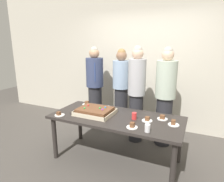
{
  "coord_description": "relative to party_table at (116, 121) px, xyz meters",
  "views": [
    {
      "loc": [
        1.1,
        -2.53,
        1.82
      ],
      "look_at": [
        -0.14,
        0.15,
        1.08
      ],
      "focal_mm": 31.2,
      "sensor_mm": 36.0,
      "label": 1
    }
  ],
  "objects": [
    {
      "name": "drink_cup_middle",
      "position": [
        0.28,
        0.01,
        0.13
      ],
      "size": [
        0.07,
        0.07,
        0.1
      ],
      "primitive_type": "cylinder",
      "color": "red",
      "rests_on": "party_table"
    },
    {
      "name": "ground_plane",
      "position": [
        0.0,
        0.0,
        -0.65
      ],
      "size": [
        12.0,
        12.0,
        0.0
      ],
      "primitive_type": "plane",
      "color": "#4C4742"
    },
    {
      "name": "person_striped_tie_right",
      "position": [
        0.07,
        0.75,
        0.28
      ],
      "size": [
        0.31,
        0.31,
        1.77
      ],
      "rotation": [
        0.0,
        0.0,
        -2.06
      ],
      "color": "#28282D",
      "rests_on": "ground_plane"
    },
    {
      "name": "cake_server_utensil",
      "position": [
        -0.32,
        0.31,
        0.08
      ],
      "size": [
        0.03,
        0.2,
        0.01
      ],
      "primitive_type": "cube",
      "color": "silver",
      "rests_on": "party_table"
    },
    {
      "name": "plated_slice_center_front",
      "position": [
        0.66,
        0.18,
        0.1
      ],
      "size": [
        0.15,
        0.15,
        0.06
      ],
      "color": "white",
      "rests_on": "party_table"
    },
    {
      "name": "person_serving_front",
      "position": [
        0.57,
        0.83,
        0.26
      ],
      "size": [
        0.35,
        0.35,
        1.76
      ],
      "rotation": [
        0.0,
        0.0,
        -2.39
      ],
      "color": "#28282D",
      "rests_on": "ground_plane"
    },
    {
      "name": "plated_slice_near_left",
      "position": [
        0.83,
        0.04,
        0.1
      ],
      "size": [
        0.15,
        0.15,
        0.07
      ],
      "color": "white",
      "rests_on": "party_table"
    },
    {
      "name": "person_far_right_suit",
      "position": [
        -0.95,
        1.03,
        0.25
      ],
      "size": [
        0.37,
        0.37,
        1.75
      ],
      "rotation": [
        0.0,
        0.0,
        -1.06
      ],
      "color": "#28282D",
      "rests_on": "ground_plane"
    },
    {
      "name": "party_table",
      "position": [
        0.0,
        0.0,
        0.0
      ],
      "size": [
        1.98,
        0.87,
        0.73
      ],
      "color": "#2D2826",
      "rests_on": "ground_plane"
    },
    {
      "name": "interior_back_panel",
      "position": [
        0.0,
        1.6,
        0.85
      ],
      "size": [
        8.0,
        0.12,
        3.0
      ],
      "primitive_type": "cube",
      "color": "beige",
      "rests_on": "ground_plane"
    },
    {
      "name": "drink_cup_nearest",
      "position": [
        0.56,
        -0.31,
        0.13
      ],
      "size": [
        0.07,
        0.07,
        0.1
      ],
      "primitive_type": "cylinder",
      "color": "white",
      "rests_on": "party_table"
    },
    {
      "name": "plated_slice_far_right",
      "position": [
        0.35,
        -0.28,
        0.1
      ],
      "size": [
        0.15,
        0.15,
        0.07
      ],
      "color": "white",
      "rests_on": "party_table"
    },
    {
      "name": "plated_slice_center_back",
      "position": [
        -0.81,
        -0.33,
        0.1
      ],
      "size": [
        0.15,
        0.15,
        0.06
      ],
      "color": "white",
      "rests_on": "party_table"
    },
    {
      "name": "sheet_cake",
      "position": [
        -0.35,
        -0.04,
        0.13
      ],
      "size": [
        0.58,
        0.46,
        0.12
      ],
      "color": "beige",
      "rests_on": "party_table"
    },
    {
      "name": "plated_slice_far_left",
      "position": [
        -0.72,
        0.31,
        0.1
      ],
      "size": [
        0.15,
        0.15,
        0.06
      ],
      "color": "white",
      "rests_on": "party_table"
    },
    {
      "name": "plated_slice_near_right",
      "position": [
        0.47,
        0.03,
        0.1
      ],
      "size": [
        0.15,
        0.15,
        0.06
      ],
      "color": "white",
      "rests_on": "party_table"
    },
    {
      "name": "person_green_shirt_behind",
      "position": [
        -0.35,
        1.06,
        0.24
      ],
      "size": [
        0.34,
        0.34,
        1.71
      ],
      "rotation": [
        0.0,
        0.0,
        -1.57
      ],
      "color": "#28282D",
      "rests_on": "ground_plane"
    }
  ]
}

